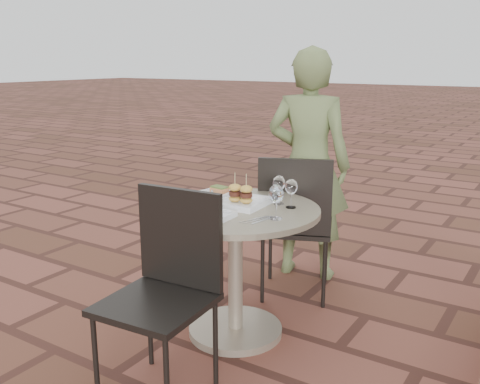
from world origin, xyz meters
The scene contains 13 objects.
ground centered at (0.00, 0.00, 0.00)m, with size 60.00×60.00×0.00m, color brown.
cafe_table centered at (0.28, 0.25, 0.48)m, with size 0.90×0.90×0.73m.
chair_far centered at (0.35, 0.83, 0.55)m, with size 0.57×0.57×0.93m.
chair_near centered at (0.29, -0.32, 0.55)m, with size 0.47×0.47×0.93m.
diner centered at (0.23, 1.25, 0.79)m, with size 0.58×0.38×1.58m, color #566437.
plate_salmon centered at (0.08, 0.40, 0.75)m, with size 0.24×0.24×0.06m.
plate_sliders centered at (0.27, 0.32, 0.76)m, with size 0.28×0.28×0.17m.
plate_tuna centered at (0.26, 0.00, 0.74)m, with size 0.24×0.24×0.03m.
wine_glass_right centered at (0.56, 0.19, 0.85)m, with size 0.07×0.07×0.17m.
wine_glass_mid centered at (0.44, 0.44, 0.84)m, with size 0.07×0.07×0.16m.
wine_glass_far centered at (0.53, 0.41, 0.84)m, with size 0.07×0.07×0.15m.
steel_ramekin centered at (0.05, 0.40, 0.75)m, with size 0.05×0.05×0.04m, color silver.
cutlery_set centered at (0.50, 0.12, 0.73)m, with size 0.08×0.19×0.00m, color silver, non-canonical shape.
Camera 1 is at (1.77, -2.03, 1.50)m, focal length 40.00 mm.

